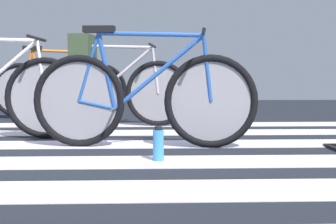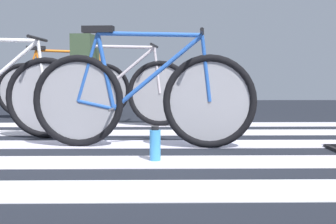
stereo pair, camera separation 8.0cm
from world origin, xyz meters
name	(u,v)px [view 1 (the left image)]	position (x,y,z in m)	size (l,w,h in m)	color
ground	(98,152)	(0.00, 0.00, 0.01)	(18.00, 14.00, 0.02)	black
crosswalk_markings	(94,152)	(-0.02, -0.10, 0.02)	(5.42, 4.25, 0.00)	silver
bicycle_1_of_4	(144,98)	(0.34, 0.13, 0.41)	(1.73, 0.52, 0.93)	black
bicycle_3_of_4	(112,91)	(-0.04, 1.72, 0.41)	(1.73, 0.52, 0.93)	black
cyclist_3_of_4	(84,67)	(-0.35, 1.76, 0.67)	(0.35, 0.43, 1.00)	#A87A5B
bicycle_4_of_4	(60,88)	(-0.79, 2.75, 0.41)	(1.72, 0.54, 0.93)	black
water_bottle	(158,145)	(0.44, -0.46, 0.13)	(0.07, 0.07, 0.23)	#398CD4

